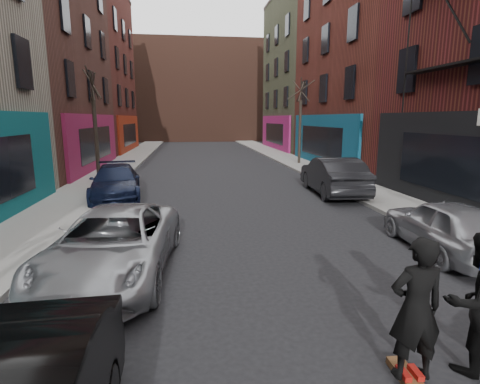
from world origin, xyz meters
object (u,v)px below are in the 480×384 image
object	(u,v)px
skateboard	(409,379)
tree_right_far	(300,114)
skateboarder	(416,309)
parked_right_far	(446,226)
parked_right_end	(333,176)
parked_left_end	(116,182)
tree_left_far	(95,116)
parked_left_far	(114,244)
pedestrian	(478,302)

from	to	relation	value
skateboard	tree_right_far	bearing A→B (deg)	79.98
skateboard	skateboarder	bearing A→B (deg)	0.00
parked_right_far	parked_right_end	distance (m)	7.35
parked_left_end	skateboard	size ratio (longest dim) A/B	5.89
tree_left_far	tree_right_far	world-z (taller)	tree_right_far
tree_right_far	parked_left_far	distance (m)	20.57
tree_right_far	skateboard	xyz separation A→B (m)	(-5.13, -22.00, -3.48)
tree_right_far	parked_right_end	distance (m)	10.91
tree_right_far	parked_left_end	world-z (taller)	tree_right_far
parked_left_far	pedestrian	bearing A→B (deg)	-31.20
tree_right_far	pedestrian	world-z (taller)	tree_right_far
parked_right_end	skateboarder	size ratio (longest dim) A/B	2.71
parked_right_far	pedestrian	distance (m)	4.82
tree_right_far	skateboard	distance (m)	22.85
pedestrian	tree_left_far	bearing A→B (deg)	-62.24
parked_right_end	parked_left_far	bearing A→B (deg)	47.84
parked_left_far	tree_left_far	bearing A→B (deg)	108.60
skateboard	pedestrian	size ratio (longest dim) A/B	0.42
parked_left_end	parked_right_far	world-z (taller)	parked_left_end
tree_left_far	parked_left_end	xyz separation A→B (m)	(1.60, -4.09, -2.70)
skateboarder	parked_right_far	bearing A→B (deg)	-126.84
parked_right_far	parked_left_far	bearing A→B (deg)	6.31
parked_right_far	parked_right_end	bearing A→B (deg)	-85.81
tree_left_far	pedestrian	bearing A→B (deg)	-62.56
pedestrian	parked_left_end	bearing A→B (deg)	-60.26
parked_left_end	parked_left_far	bearing A→B (deg)	-87.68
tree_left_far	parked_right_far	size ratio (longest dim) A/B	1.63
skateboard	parked_right_end	bearing A→B (deg)	76.13
parked_left_far	parked_right_far	size ratio (longest dim) A/B	1.25
pedestrian	skateboard	bearing A→B (deg)	8.80
tree_left_far	tree_right_far	size ratio (longest dim) A/B	0.96
parked_right_end	skateboard	distance (m)	12.10
parked_left_end	parked_right_end	bearing A→B (deg)	-9.80
parked_left_end	tree_left_far	bearing A→B (deg)	103.71
parked_left_far	pedestrian	distance (m)	6.46
skateboarder	tree_right_far	bearing A→B (deg)	-100.02
tree_left_far	skateboarder	bearing A→B (deg)	-65.55
parked_left_end	parked_right_end	distance (m)	9.21
parked_left_end	tree_right_far	bearing A→B (deg)	35.43
parked_left_end	skateboarder	world-z (taller)	skateboarder
tree_left_far	parked_left_end	bearing A→B (deg)	-68.66
parked_right_far	parked_right_end	size ratio (longest dim) A/B	0.81
tree_left_far	parked_right_far	world-z (taller)	tree_left_far
tree_left_far	skateboarder	size ratio (longest dim) A/B	3.57
parked_right_end	skateboarder	world-z (taller)	skateboarder
parked_left_end	skateboard	distance (m)	13.20
skateboard	skateboarder	size ratio (longest dim) A/B	0.44
tree_left_far	parked_right_far	xyz separation A→B (m)	(10.80, -11.79, -2.70)
skateboard	skateboarder	xyz separation A→B (m)	(0.00, 0.00, 0.96)
tree_left_far	pedestrian	size ratio (longest dim) A/B	3.43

